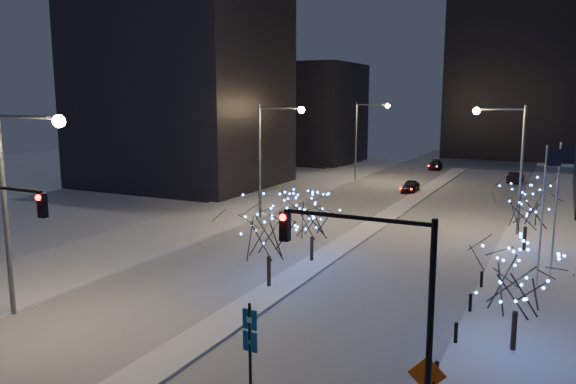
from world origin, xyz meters
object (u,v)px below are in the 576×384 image
Objects in this scene: car_far at (436,165)px; holiday_tree_plaza_near at (518,278)px; street_lamp_w_near at (18,186)px; car_mid at (515,178)px; traffic_signal_east at (382,283)px; street_lamp_w_mid at (270,145)px; street_lamp_w_far at (364,130)px; street_lamp_east at (510,152)px; holiday_tree_median_far at (312,216)px; construction_sign at (427,380)px; holiday_tree_median_near at (269,227)px; car_near at (410,186)px; wayfinding_sign at (250,337)px; holiday_tree_plaza_far at (527,204)px.

holiday_tree_plaza_near reaches higher than car_far.
car_mid is at bearing 73.01° from street_lamp_w_near.
holiday_tree_plaza_near is at bearing 64.45° from traffic_signal_east.
street_lamp_w_near and street_lamp_w_mid have the same top height.
street_lamp_w_far is 29.08m from street_lamp_east.
holiday_tree_median_far reaches higher than car_mid.
street_lamp_w_far is 4.78× the size of construction_sign.
traffic_signal_east is at bearing -115.55° from holiday_tree_plaza_near.
holiday_tree_median_near reaches higher than car_far.
car_mid is 0.77× the size of holiday_tree_median_near.
car_mid is at bearing 79.38° from holiday_tree_median_near.
street_lamp_w_far is 2.51× the size of car_near.
holiday_tree_median_near reaches higher than holiday_tree_median_far.
holiday_tree_plaza_near is (2.39, -21.62, -3.16)m from street_lamp_east.
car_far is 0.87× the size of holiday_tree_plaza_near.
street_lamp_w_mid is at bearing 124.51° from traffic_signal_east.
street_lamp_east reaches higher than holiday_tree_median_near.
holiday_tree_median_far is (-8.95, -42.68, 2.38)m from car_mid.
car_far is at bearing 92.75° from holiday_tree_median_near.
street_lamp_w_far is at bearing 109.32° from traffic_signal_east.
construction_sign is (6.23, 0.81, -0.60)m from wayfinding_sign.
car_near is at bearing 92.12° from holiday_tree_median_far.
street_lamp_east is 2.25× the size of car_far.
street_lamp_w_mid reaches higher than car_mid.
wayfinding_sign is at bearing -63.42° from street_lamp_w_mid.
construction_sign is at bearing -108.29° from holiday_tree_plaza_near.
street_lamp_w_mid reaches higher than car_near.
car_far is at bearing -32.46° from car_mid.
car_mid is (-0.38, 58.28, -4.08)m from traffic_signal_east.
street_lamp_w_far is 48.70m from holiday_tree_plaza_near.
construction_sign is (19.24, -50.19, -5.09)m from street_lamp_w_far.
street_lamp_east is 2.40× the size of car_mid.
car_near is at bearing -92.10° from car_far.
street_lamp_w_far reaches higher than car_mid.
street_lamp_w_near is at bearing -124.19° from street_lamp_east.
traffic_signal_east reaches higher than holiday_tree_plaza_far.
wayfinding_sign is at bearing -74.04° from holiday_tree_median_far.
street_lamp_w_mid is 2.25× the size of car_far.
street_lamp_w_far is 2.25× the size of car_far.
construction_sign is (19.24, -0.19, -5.09)m from street_lamp_w_near.
street_lamp_w_mid is 28.55m from holiday_tree_plaza_near.
car_mid is at bearing 95.45° from holiday_tree_plaza_far.
holiday_tree_median_near is 2.59× the size of construction_sign.
holiday_tree_plaza_near is at bearing -83.70° from street_lamp_east.
car_near is 22.07m from car_far.
traffic_signal_east reaches higher than construction_sign.
street_lamp_w_far is at bearing 90.00° from street_lamp_w_mid.
holiday_tree_median_far is at bearing -90.44° from car_near.
holiday_tree_median_far is at bearing 59.64° from street_lamp_w_near.
car_mid is (17.50, 32.27, -5.81)m from street_lamp_w_mid.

